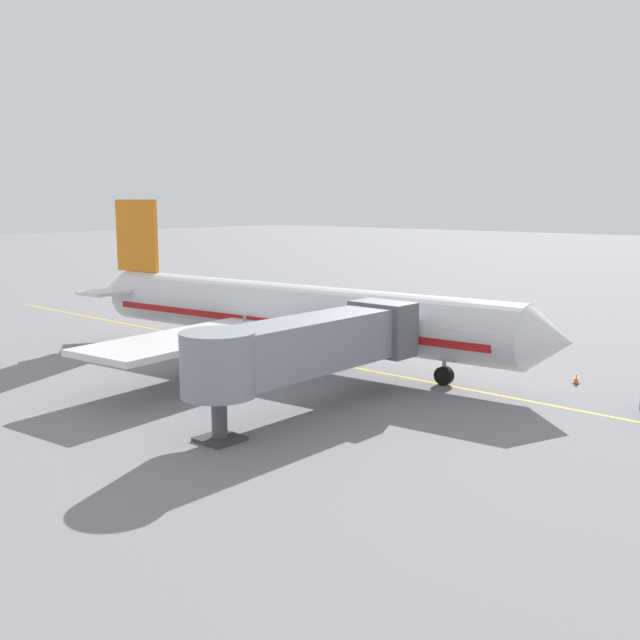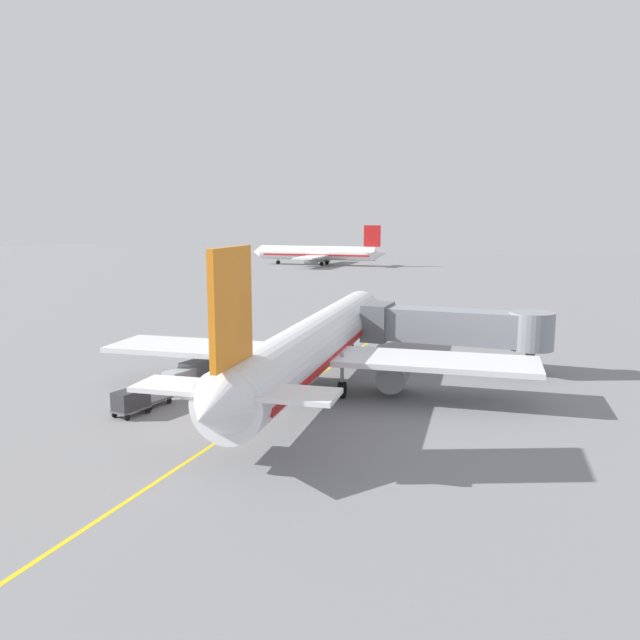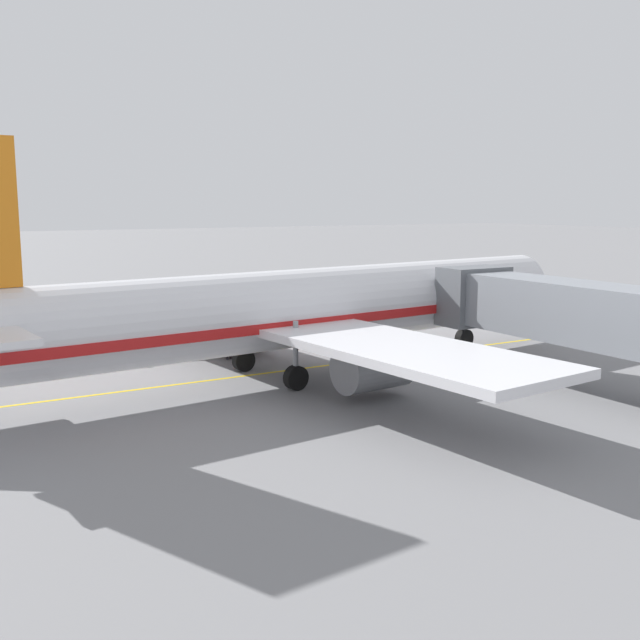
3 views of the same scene
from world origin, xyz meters
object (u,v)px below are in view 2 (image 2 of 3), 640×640
(parked_airliner, at_px, (316,344))
(safety_cone_nose_left, at_px, (317,336))
(baggage_cart_front, at_px, (195,370))
(baggage_cart_third_in_train, at_px, (153,391))
(baggage_cart_tail_end, at_px, (131,400))
(ground_crew_loader, at_px, (241,364))
(baggage_tug_lead, at_px, (211,363))
(pushback_tractor, at_px, (373,319))
(distant_taxiing_airliner, at_px, (318,253))
(baggage_cart_second_in_train, at_px, (179,379))
(ground_crew_wing_walker, at_px, (242,374))
(jet_bridge, at_px, (455,327))

(parked_airliner, height_order, safety_cone_nose_left, parked_airliner)
(safety_cone_nose_left, bearing_deg, parked_airliner, -69.34)
(baggage_cart_front, relative_size, baggage_cart_third_in_train, 1.00)
(baggage_cart_tail_end, height_order, ground_crew_loader, ground_crew_loader)
(parked_airliner, height_order, baggage_tug_lead, parked_airliner)
(parked_airliner, relative_size, baggage_cart_tail_end, 12.54)
(parked_airliner, height_order, pushback_tractor, parked_airliner)
(baggage_tug_lead, height_order, distant_taxiing_airliner, distant_taxiing_airliner)
(baggage_cart_third_in_train, bearing_deg, ground_crew_loader, 79.00)
(pushback_tractor, distance_m, safety_cone_nose_left, 8.32)
(parked_airliner, distance_m, pushback_tractor, 24.74)
(baggage_cart_third_in_train, bearing_deg, distant_taxiing_airliner, 105.78)
(pushback_tractor, relative_size, distant_taxiing_airliner, 0.13)
(pushback_tractor, relative_size, safety_cone_nose_left, 7.58)
(baggage_cart_second_in_train, height_order, distant_taxiing_airliner, distant_taxiing_airliner)
(baggage_tug_lead, xyz_separation_m, baggage_cart_front, (0.48, -3.19, 0.24))
(safety_cone_nose_left, xyz_separation_m, distant_taxiing_airliner, (-34.67, 91.52, 2.74))
(ground_crew_wing_walker, bearing_deg, baggage_tug_lead, 144.11)
(baggage_cart_third_in_train, relative_size, baggage_cart_tail_end, 1.00)
(pushback_tractor, height_order, safety_cone_nose_left, pushback_tractor)
(baggage_cart_third_in_train, bearing_deg, parked_airliner, 41.83)
(baggage_cart_second_in_train, distance_m, baggage_cart_tail_end, 5.45)
(baggage_cart_front, distance_m, distant_taxiing_airliner, 114.76)
(safety_cone_nose_left, bearing_deg, baggage_cart_third_in_train, -94.38)
(baggage_cart_second_in_train, height_order, safety_cone_nose_left, baggage_cart_second_in_train)
(parked_airliner, relative_size, baggage_cart_third_in_train, 12.54)
(baggage_cart_front, height_order, distant_taxiing_airliner, distant_taxiing_airliner)
(jet_bridge, distance_m, baggage_cart_tail_end, 25.25)
(baggage_cart_tail_end, relative_size, safety_cone_nose_left, 5.05)
(distant_taxiing_airliner, bearing_deg, baggage_cart_front, -73.70)
(jet_bridge, bearing_deg, baggage_cart_second_in_train, -141.25)
(pushback_tractor, distance_m, baggage_cart_third_in_train, 32.42)
(pushback_tractor, relative_size, baggage_cart_tail_end, 1.50)
(baggage_cart_second_in_train, xyz_separation_m, distant_taxiing_airliner, (-32.63, 112.79, 2.08))
(baggage_cart_second_in_train, bearing_deg, safety_cone_nose_left, 84.52)
(baggage_cart_second_in_train, distance_m, ground_crew_loader, 5.85)
(baggage_cart_third_in_train, height_order, baggage_cart_tail_end, same)
(baggage_cart_third_in_train, bearing_deg, baggage_cart_tail_end, -91.39)
(pushback_tractor, distance_m, distant_taxiing_airliner, 92.45)
(jet_bridge, xyz_separation_m, ground_crew_wing_walker, (-13.29, -10.69, -2.50))
(baggage_tug_lead, bearing_deg, baggage_cart_front, -81.54)
(baggage_cart_front, height_order, baggage_cart_third_in_train, same)
(baggage_cart_front, xyz_separation_m, distant_taxiing_airliner, (-32.21, 110.12, 2.08))
(parked_airliner, distance_m, ground_crew_wing_walker, 5.72)
(ground_crew_loader, bearing_deg, distant_taxiing_airliner, 107.84)
(jet_bridge, relative_size, safety_cone_nose_left, 24.95)
(parked_airliner, height_order, baggage_cart_front, parked_airliner)
(baggage_cart_second_in_train, xyz_separation_m, safety_cone_nose_left, (2.04, 21.26, -0.66))
(jet_bridge, relative_size, baggage_cart_third_in_train, 4.94)
(baggage_cart_tail_end, distance_m, ground_crew_wing_walker, 8.82)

